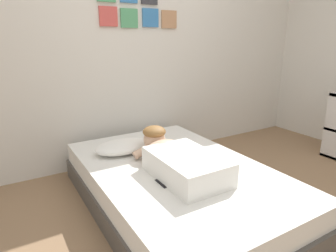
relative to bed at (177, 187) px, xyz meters
The scene contains 7 objects.
ground_plane 0.56m from the bed, 62.38° to the right, with size 13.39×13.39×0.00m, color #8C6B4C.
back_wall 1.62m from the bed, 78.33° to the left, with size 4.70×0.12×2.50m.
bed is the anchor object (origin of this frame).
pillow 0.62m from the bed, 115.48° to the left, with size 0.52×0.32×0.11m, color white.
person_lying 0.29m from the bed, 126.18° to the right, with size 0.43×0.92×0.27m.
coffee_cup 0.51m from the bed, 70.37° to the left, with size 0.12×0.09×0.07m.
cell_phone 0.35m from the bed, 141.43° to the right, with size 0.07×0.14×0.01m, color black.
Camera 1 is at (-1.42, -1.35, 1.35)m, focal length 31.29 mm.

